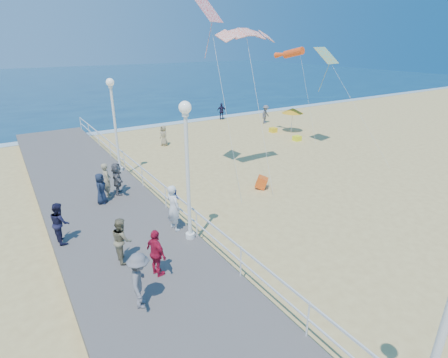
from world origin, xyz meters
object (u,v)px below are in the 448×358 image
beach_walker_c (164,136)px  spectator_5 (117,179)px  spectator_6 (107,180)px  lamp_post_mid (187,159)px  beach_chair_right (273,130)px  beach_walker_b (222,111)px  spectator_1 (122,240)px  toddler_held (175,199)px  spectator_3 (156,253)px  spectator_7 (60,223)px  woman_holding_toddler (173,208)px  spectator_2 (140,281)px  beach_umbrella (293,111)px  beach_walker_a (265,114)px  lamp_post_far (114,116)px  beach_chair_left (297,138)px  box_kite (261,184)px  spectator_4 (101,188)px

beach_walker_c → spectator_5: bearing=-45.5°
spectator_6 → beach_walker_c: (6.50, 8.15, -0.47)m
lamp_post_mid → beach_chair_right: lamp_post_mid is taller
beach_walker_b → spectator_1: bearing=86.6°
toddler_held → spectator_1: 2.86m
spectator_3 → spectator_7: spectator_3 is taller
toddler_held → spectator_1: (-2.57, -1.16, -0.45)m
woman_holding_toddler → beach_chair_right: size_ratio=3.53×
spectator_2 → spectator_7: size_ratio=1.08×
toddler_held → spectator_3: 3.24m
spectator_6 → toddler_held: bearing=-160.8°
spectator_7 → beach_umbrella: bearing=-71.8°
beach_umbrella → beach_walker_a: bearing=85.8°
spectator_5 → spectator_7: (-3.17, -3.31, -0.01)m
lamp_post_far → beach_umbrella: size_ratio=2.49×
spectator_3 → spectator_6: 7.17m
spectator_3 → spectator_5: size_ratio=1.01×
toddler_held → beach_chair_left: size_ratio=1.52×
toddler_held → beach_walker_c: size_ratio=0.53×
spectator_5 → beach_walker_a: spectator_5 is taller
spectator_1 → beach_umbrella: beach_umbrella is taller
lamp_post_far → box_kite: (5.98, -5.93, -3.36)m
beach_walker_b → beach_walker_a: bearing=162.1°
toddler_held → beach_walker_b: toddler_held is taller
spectator_3 → spectator_6: spectator_6 is taller
woman_holding_toddler → beach_walker_b: size_ratio=1.15×
lamp_post_far → beach_walker_c: lamp_post_far is taller
toddler_held → beach_walker_c: toddler_held is taller
toddler_held → spectator_4: (-1.98, 3.97, -0.52)m
beach_walker_b → box_kite: (-7.76, -16.41, -0.55)m
spectator_3 → beach_chair_right: 21.86m
spectator_2 → beach_umbrella: size_ratio=0.82×
lamp_post_mid → spectator_3: size_ratio=3.21×
beach_walker_c → beach_chair_right: 9.97m
toddler_held → spectator_4: bearing=15.7°
beach_chair_left → woman_holding_toddler: bearing=-150.6°
woman_holding_toddler → spectator_6: size_ratio=1.12×
spectator_2 → beach_chair_right: 23.29m
beach_chair_left → spectator_3: bearing=-146.9°
beach_walker_b → box_kite: bearing=101.3°
beach_walker_c → woman_holding_toddler: bearing=-30.8°
lamp_post_far → beach_walker_b: bearing=37.3°
lamp_post_far → beach_walker_b: lamp_post_far is taller
spectator_3 → spectator_4: (-0.09, 6.56, -0.08)m
woman_holding_toddler → beach_chair_right: woman_holding_toddler is taller
woman_holding_toddler → beach_walker_c: (5.13, 12.87, -0.58)m
lamp_post_mid → spectator_4: (-2.06, 5.07, -2.52)m
toddler_held → beach_walker_b: 23.01m
beach_walker_a → box_kite: bearing=-152.3°
beach_walker_c → beach_chair_left: (9.67, -4.51, -0.59)m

